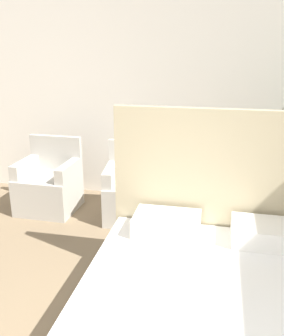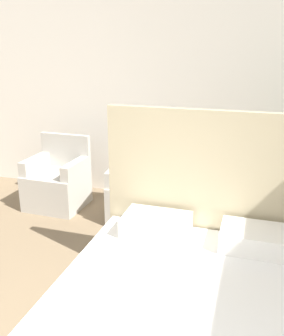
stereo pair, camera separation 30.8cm
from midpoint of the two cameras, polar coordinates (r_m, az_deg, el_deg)
name	(u,v)px [view 2 (the right image)]	position (r m, az deg, el deg)	size (l,w,h in m)	color
wall_back	(176,78)	(4.39, 7.31, 13.40)	(10.00, 0.06, 2.90)	silver
bed	(185,331)	(2.31, 10.67, -23.38)	(1.57, 1.97, 1.40)	#8C7A5B
armchair_near_window_left	(57,184)	(4.43, -10.84, -2.47)	(0.64, 0.59, 0.81)	#B7B2A8
armchair_near_window_right	(140,194)	(4.08, 1.80, -4.02)	(0.69, 0.65, 0.81)	#B7B2A8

